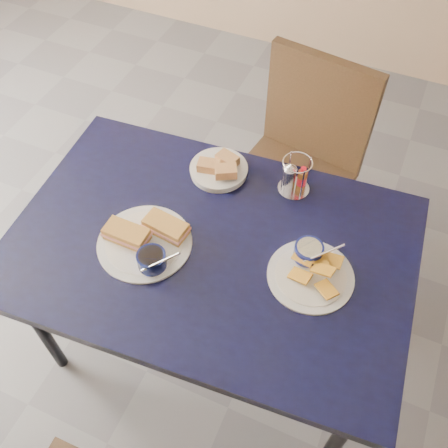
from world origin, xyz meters
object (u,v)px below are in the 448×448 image
at_px(chair_far, 298,154).
at_px(condiment_caddy, 294,177).
at_px(sandwich_plate, 147,240).
at_px(plantain_plate, 311,266).
at_px(bread_basket, 219,169).
at_px(dining_table, 211,254).

distance_m(chair_far, condiment_caddy, 0.45).
relative_size(sandwich_plate, plantain_plate, 1.19).
bearing_deg(condiment_caddy, bread_basket, -172.57).
xyz_separation_m(dining_table, plantain_plate, (0.32, 0.03, 0.08)).
height_order(chair_far, plantain_plate, chair_far).
bearing_deg(bread_basket, dining_table, -71.41).
bearing_deg(condiment_caddy, sandwich_plate, -129.98).
height_order(plantain_plate, bread_basket, plantain_plate).
distance_m(chair_far, sandwich_plate, 0.85).
bearing_deg(chair_far, dining_table, -97.28).
xyz_separation_m(bread_basket, condiment_caddy, (0.26, 0.03, 0.03)).
height_order(dining_table, sandwich_plate, sandwich_plate).
bearing_deg(condiment_caddy, chair_far, 101.48).
relative_size(sandwich_plate, condiment_caddy, 2.32).
bearing_deg(chair_far, sandwich_plate, -109.17).
height_order(dining_table, plantain_plate, plantain_plate).
bearing_deg(plantain_plate, condiment_caddy, 118.09).
bearing_deg(chair_far, condiment_caddy, -78.52).
height_order(bread_basket, condiment_caddy, condiment_caddy).
distance_m(sandwich_plate, plantain_plate, 0.52).
distance_m(sandwich_plate, condiment_caddy, 0.54).
bearing_deg(plantain_plate, dining_table, -174.26).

